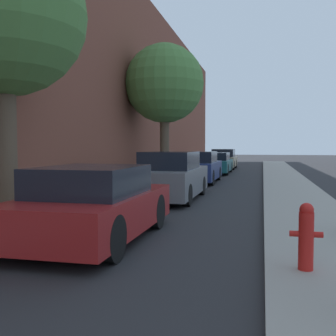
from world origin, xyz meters
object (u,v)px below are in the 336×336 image
at_px(street_tree_near, 3,14).
at_px(street_tree_far, 165,84).
at_px(parked_car_champagne, 224,159).
at_px(fire_hydrant, 306,235).
at_px(parked_car_grey, 171,177).
at_px(parked_car_red, 94,205).
at_px(parked_car_teal, 215,163).
at_px(parked_car_navy, 198,168).

bearing_deg(street_tree_near, street_tree_far, 84.64).
distance_m(street_tree_near, street_tree_far, 10.06).
xyz_separation_m(parked_car_champagne, street_tree_far, (-1.50, -11.88, 3.69)).
relative_size(parked_car_champagne, fire_hydrant, 4.98).
height_order(street_tree_near, fire_hydrant, street_tree_near).
bearing_deg(street_tree_near, parked_car_champagne, 83.65).
bearing_deg(street_tree_far, parked_car_grey, -74.14).
height_order(parked_car_red, street_tree_near, street_tree_near).
distance_m(parked_car_champagne, street_tree_near, 22.33).
bearing_deg(parked_car_teal, street_tree_far, -102.38).
height_order(parked_car_teal, fire_hydrant, parked_car_teal).
bearing_deg(parked_car_teal, parked_car_grey, -89.91).
bearing_deg(street_tree_far, parked_car_champagne, 82.81).
relative_size(parked_car_red, parked_car_champagne, 0.94).
relative_size(parked_car_navy, fire_hydrant, 5.13).
bearing_deg(parked_car_teal, parked_car_navy, -90.53).
bearing_deg(parked_car_navy, parked_car_teal, 89.47).
xyz_separation_m(parked_car_teal, parked_car_champagne, (0.03, 5.19, 0.06)).
xyz_separation_m(parked_car_red, parked_car_champagne, (0.12, 22.77, 0.04)).
relative_size(parked_car_navy, street_tree_far, 0.72).
bearing_deg(street_tree_near, parked_car_navy, 77.58).
xyz_separation_m(parked_car_champagne, street_tree_near, (-2.44, -21.90, 3.66)).
bearing_deg(fire_hydrant, parked_car_red, 158.91).
height_order(parked_car_grey, fire_hydrant, parked_car_grey).
bearing_deg(street_tree_far, parked_car_red, -82.80).
height_order(parked_car_teal, street_tree_far, street_tree_far).
bearing_deg(parked_car_champagne, street_tree_near, -96.35).
height_order(parked_car_red, parked_car_teal, parked_car_red).
relative_size(parked_car_navy, parked_car_champagne, 1.03).
distance_m(parked_car_teal, parked_car_champagne, 5.19).
height_order(street_tree_near, street_tree_far, street_tree_far).
relative_size(street_tree_far, fire_hydrant, 7.16).
relative_size(parked_car_grey, parked_car_teal, 0.95).
distance_m(parked_car_navy, fire_hydrant, 13.29).
distance_m(parked_car_grey, parked_car_teal, 11.92).
xyz_separation_m(parked_car_grey, street_tree_far, (-1.49, 5.24, 3.66)).
relative_size(street_tree_near, fire_hydrant, 7.10).
xyz_separation_m(parked_car_grey, parked_car_navy, (-0.07, 5.89, -0.03)).
height_order(parked_car_grey, parked_car_navy, parked_car_grey).
height_order(parked_car_champagne, street_tree_far, street_tree_far).
height_order(parked_car_navy, parked_car_champagne, parked_car_champagne).
distance_m(street_tree_far, fire_hydrant, 13.64).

